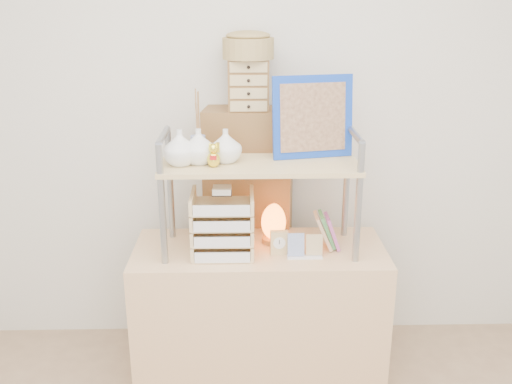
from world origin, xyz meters
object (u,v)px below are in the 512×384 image
desk (259,317)px  letter_tray (223,228)px  cabinet (249,232)px  salt_lamp (273,223)px

desk → letter_tray: 0.54m
cabinet → desk: bearing=-75.1°
desk → letter_tray: (-0.17, -0.06, 0.51)m
desk → salt_lamp: bearing=44.6°
desk → cabinet: cabinet is taller
cabinet → letter_tray: bearing=-98.5°
letter_tray → salt_lamp: (0.24, 0.13, -0.03)m
desk → salt_lamp: size_ratio=6.07×
cabinet → letter_tray: cabinet is taller
letter_tray → salt_lamp: letter_tray is taller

